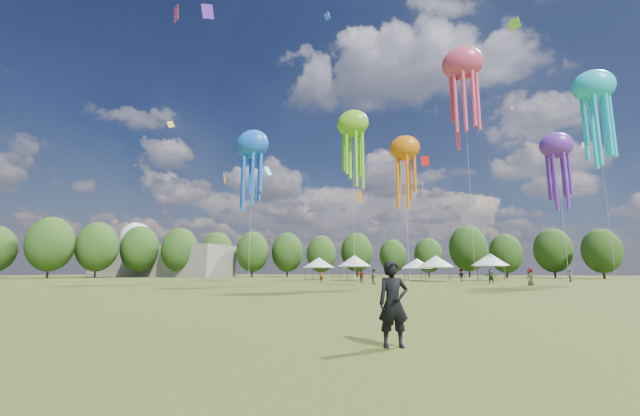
% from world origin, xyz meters
% --- Properties ---
extents(ground, '(300.00, 300.00, 0.00)m').
position_xyz_m(ground, '(0.00, 0.00, 0.00)').
color(ground, '#384416').
rests_on(ground, ground).
extents(observer_main, '(0.77, 0.68, 1.76)m').
position_xyz_m(observer_main, '(6.59, -2.44, 0.88)').
color(observer_main, black).
rests_on(observer_main, ground).
extents(spectator_near, '(1.06, 1.05, 1.73)m').
position_xyz_m(spectator_near, '(-3.56, 34.85, 0.86)').
color(spectator_near, gray).
rests_on(spectator_near, ground).
extents(spectators_far, '(32.14, 18.53, 1.86)m').
position_xyz_m(spectators_far, '(5.32, 46.47, 0.89)').
color(spectators_far, gray).
rests_on(spectators_far, ground).
extents(festival_tents, '(34.77, 12.39, 4.35)m').
position_xyz_m(festival_tents, '(-4.44, 55.85, 3.10)').
color(festival_tents, '#47474C').
rests_on(festival_tents, ground).
extents(show_kites, '(48.86, 26.09, 28.51)m').
position_xyz_m(show_kites, '(4.08, 38.67, 19.67)').
color(show_kites, '#6FCB21').
rests_on(show_kites, ground).
extents(small_kites, '(79.85, 52.30, 43.73)m').
position_xyz_m(small_kites, '(1.27, 42.39, 29.64)').
color(small_kites, '#6FCB21').
rests_on(small_kites, ground).
extents(treeline, '(201.57, 95.24, 13.43)m').
position_xyz_m(treeline, '(-3.87, 62.51, 6.54)').
color(treeline, '#38281C').
rests_on(treeline, ground).
extents(hangar, '(40.00, 12.00, 8.00)m').
position_xyz_m(hangar, '(-72.00, 72.00, 4.00)').
color(hangar, gray).
rests_on(hangar, ground).
extents(radome, '(9.00, 9.00, 16.00)m').
position_xyz_m(radome, '(-88.00, 78.00, 9.99)').
color(radome, white).
rests_on(radome, ground).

